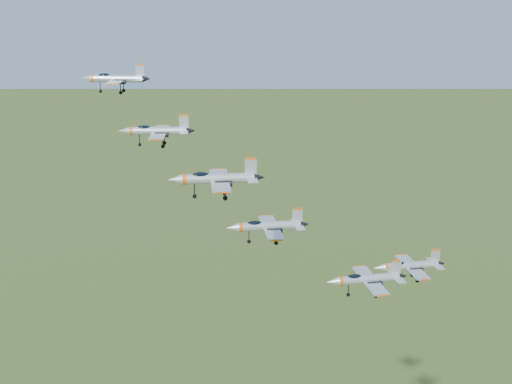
{
  "coord_description": "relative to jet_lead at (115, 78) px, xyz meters",
  "views": [
    {
      "loc": [
        0.23,
        -102.28,
        165.24
      ],
      "look_at": [
        1.96,
        -1.02,
        132.98
      ],
      "focal_mm": 50.0,
      "sensor_mm": 36.0,
      "label": 1
    }
  ],
  "objects": [
    {
      "name": "jet_trail",
      "position": [
        45.77,
        -13.48,
        -26.84
      ],
      "size": [
        11.62,
        9.72,
        3.11
      ],
      "rotation": [
        0.0,
        0.0,
        0.16
      ],
      "color": "#B8BEC6"
    },
    {
      "name": "jet_left_high",
      "position": [
        7.24,
        -8.6,
        -6.59
      ],
      "size": [
        11.66,
        9.56,
        3.13
      ],
      "rotation": [
        0.0,
        0.0,
        -0.0
      ],
      "color": "#B8BEC6"
    },
    {
      "name": "jet_right_high",
      "position": [
        16.82,
        -26.29,
        -8.88
      ],
      "size": [
        12.55,
        10.39,
        3.35
      ],
      "rotation": [
        0.0,
        0.0,
        0.08
      ],
      "color": "#B8BEC6"
    },
    {
      "name": "jet_right_low",
      "position": [
        37.48,
        -23.37,
        -24.46
      ],
      "size": [
        11.8,
        9.89,
        3.16
      ],
      "rotation": [
        0.0,
        0.0,
        0.17
      ],
      "color": "#B8BEC6"
    },
    {
      "name": "jet_lead",
      "position": [
        0.0,
        0.0,
        0.0
      ],
      "size": [
        11.33,
        9.38,
        3.03
      ],
      "rotation": [
        0.0,
        0.0,
        -0.07
      ],
      "color": "#B8BEC6"
    },
    {
      "name": "jet_left_low",
      "position": [
        24.26,
        -3.89,
        -23.77
      ],
      "size": [
        13.97,
        11.64,
        3.73
      ],
      "rotation": [
        0.0,
        0.0,
        0.12
      ],
      "color": "#B8BEC6"
    }
  ]
}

